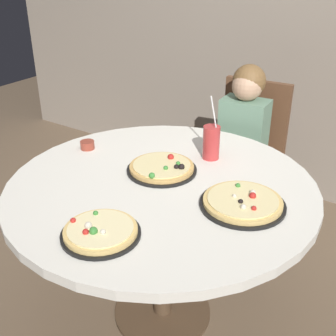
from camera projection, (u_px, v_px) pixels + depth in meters
The scene contains 9 objects.
ground_plane at pixel (163, 312), 2.18m from camera, with size 8.00×8.00×0.00m, color brown.
dining_table at pixel (162, 200), 1.88m from camera, with size 1.32×1.32×0.75m.
chair_wooden at pixel (248, 151), 2.64m from camera, with size 0.43×0.43×0.95m.
diner_child at pixel (236, 170), 2.52m from camera, with size 0.28×0.42×1.08m.
pizza_veggie at pixel (243, 202), 1.67m from camera, with size 0.33×0.33×0.05m.
pizza_cheese at pixel (100, 232), 1.50m from camera, with size 0.28×0.28×0.05m.
pizza_pepperoni at pixel (162, 168), 1.93m from camera, with size 0.31×0.31×0.05m.
soda_cup at pixel (211, 142), 2.02m from camera, with size 0.08×0.08×0.31m.
sauce_bowl at pixel (87, 145), 2.14m from camera, with size 0.07×0.07×0.04m, color brown.
Camera 1 is at (0.91, -1.32, 1.65)m, focal length 46.20 mm.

